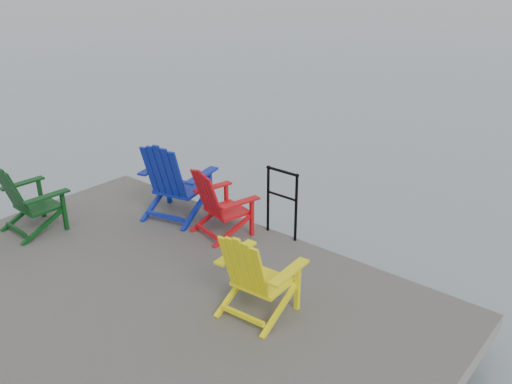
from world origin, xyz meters
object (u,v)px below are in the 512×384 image
Objects in this scene: handrail at (282,197)px; chair_yellow at (255,272)px; chair_red at (219,201)px; chair_green at (27,197)px; chair_blue at (174,179)px.

handrail is 0.95× the size of chair_yellow.
chair_red is 1.79m from chair_yellow.
chair_green is 1.87m from chair_blue.
chair_blue is 1.16× the size of chair_yellow.
chair_red is (-0.64, -0.47, -0.08)m from handrail.
handrail is at bearing 114.36° from chair_yellow.
chair_green is at bearing -142.64° from handrail.
chair_blue reaches higher than chair_green.
chair_yellow is at bearing -22.36° from chair_red.
chair_yellow is at bearing -61.56° from handrail.
handrail is 0.94× the size of chair_green.
chair_blue is at bearing 55.03° from chair_green.
chair_yellow is at bearing 10.21° from chair_green.
handrail is at bearing 49.39° from chair_red.
chair_yellow is (0.81, -1.50, -0.07)m from handrail.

